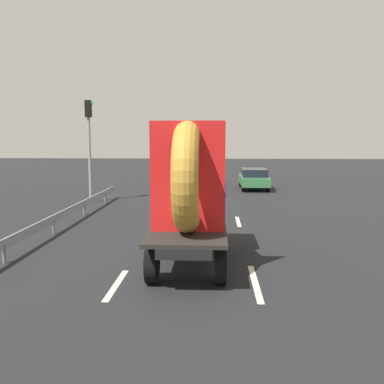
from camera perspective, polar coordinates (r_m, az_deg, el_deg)
ground_plane at (r=13.35m, az=-1.65°, el=-8.41°), size 120.00×120.00×0.00m
flatbed_truck at (r=12.43m, az=-0.18°, el=-0.72°), size 2.02×5.28×4.02m
distant_sedan at (r=30.34m, az=8.19°, el=1.83°), size 1.88×4.38×1.43m
traffic_light at (r=24.51m, az=-13.46°, el=7.22°), size 0.42×0.36×5.60m
guardrail at (r=18.77m, az=-15.81°, el=-2.44°), size 0.10×15.36×0.71m
lane_dash_left_near at (r=10.98m, az=-10.00°, el=-12.00°), size 0.16×2.26×0.01m
lane_dash_left_far at (r=18.32m, az=-4.59°, el=-4.09°), size 0.16×2.26×0.01m
lane_dash_right_near at (r=11.08m, az=8.36°, el=-11.79°), size 0.16×2.79×0.01m
lane_dash_right_far at (r=18.65m, az=6.13°, el=-3.91°), size 0.16×2.19×0.01m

